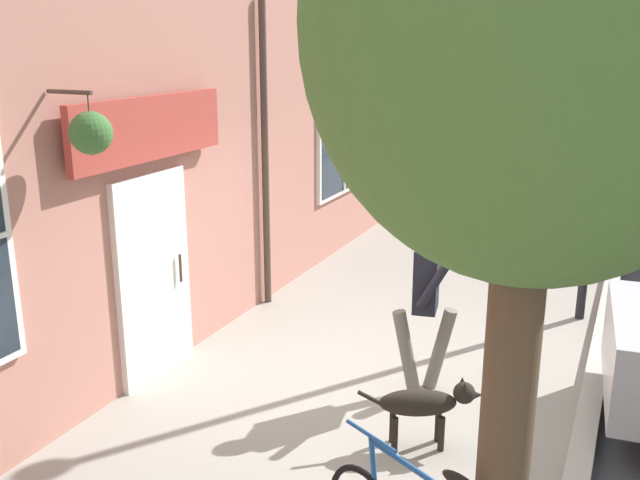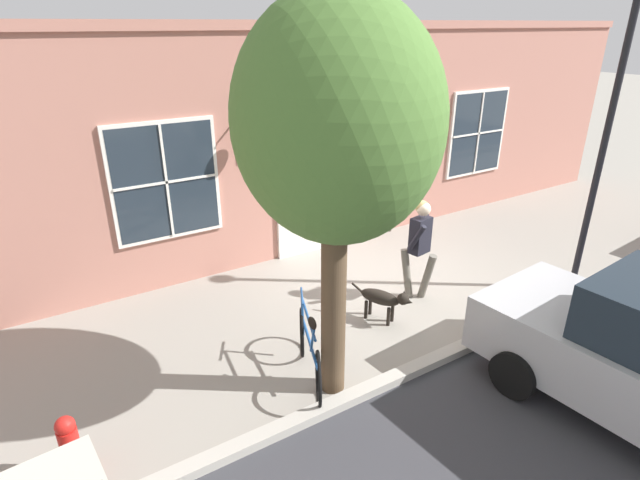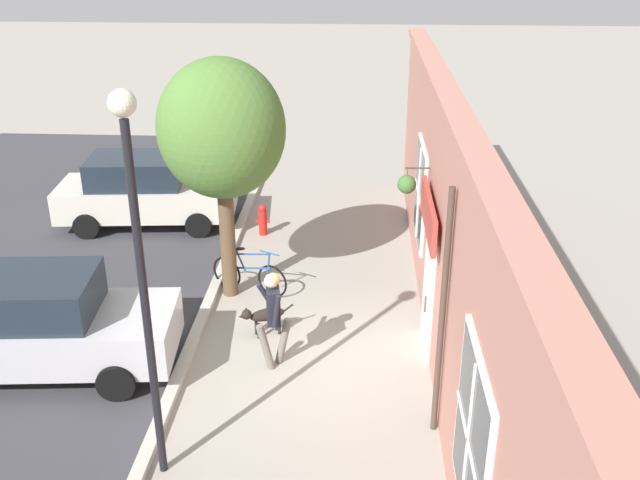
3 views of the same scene
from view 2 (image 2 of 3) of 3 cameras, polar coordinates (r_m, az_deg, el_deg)
name	(u,v)px [view 2 (image 2 of 3)]	position (r m, az deg, el deg)	size (l,w,h in m)	color
ground_plane	(394,287)	(9.14, 8.49, -5.35)	(90.00, 90.00, 0.00)	gray
storefront_facade	(325,141)	(10.13, 0.59, 11.28)	(0.95, 18.00, 4.43)	#B27566
pedestrian_walking	(420,240)	(8.44, 11.36, -0.03)	(0.61, 0.55, 1.76)	#6B665B
dog_on_leash	(383,298)	(7.95, 7.26, -6.65)	(0.98, 0.53, 0.62)	black
street_tree_by_curb	(335,134)	(5.34, 1.76, 12.06)	(2.40, 2.16, 4.77)	brown
leaning_bicycle	(309,351)	(6.79, -1.21, -12.53)	(1.63, 0.71, 1.00)	black
street_lamp	(616,91)	(9.19, 30.77, 14.39)	(0.32, 0.32, 5.30)	black
fire_hydrant	(70,446)	(6.10, -26.64, -20.32)	(0.34, 0.20, 0.77)	red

